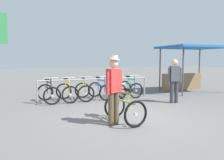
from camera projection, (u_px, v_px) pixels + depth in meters
ground_plane at (130, 118)px, 6.19m from camera, size 80.00×80.00×0.00m
bike_rack_rail at (96, 83)px, 8.92m from camera, size 4.61×0.13×0.88m
racked_bike_black at (49, 93)px, 8.39m from camera, size 0.78×1.17×0.97m
racked_bike_yellow at (67, 92)px, 8.66m from camera, size 0.70×1.13×0.97m
racked_bike_lime at (84, 91)px, 8.93m from camera, size 0.82×1.19×0.97m
racked_bike_blue at (100, 90)px, 9.21m from camera, size 0.79×1.18×0.97m
racked_bike_white at (116, 89)px, 9.48m from camera, size 0.83×1.20×0.97m
racked_bike_teal at (130, 88)px, 9.75m from camera, size 0.68×1.11×0.97m
featured_bicycle at (122, 103)px, 5.80m from camera, size 0.74×1.23×1.09m
person_with_featured_bike at (114, 87)px, 5.44m from camera, size 0.50×0.32×1.72m
pedestrian_with_backpack at (174, 78)px, 8.28m from camera, size 0.51×0.40×1.64m
market_stall at (188, 64)px, 11.38m from camera, size 3.20×2.43×2.30m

